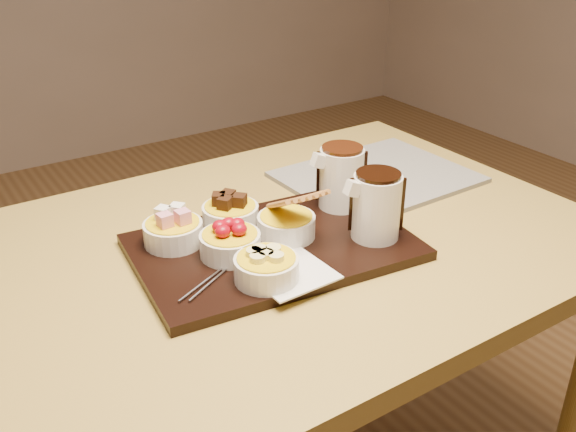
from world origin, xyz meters
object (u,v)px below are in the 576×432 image
dining_table (265,290)px  serving_board (273,247)px  pitcher_milk_chocolate (341,178)px  pitcher_dark_chocolate (376,207)px  bowl_strawberries (230,245)px  newspaper (377,177)px

dining_table → serving_board: serving_board is taller
pitcher_milk_chocolate → dining_table: bearing=-168.6°
dining_table → pitcher_dark_chocolate: size_ratio=10.63×
serving_board → bowl_strawberries: (-0.08, 0.00, 0.03)m
serving_board → pitcher_milk_chocolate: (0.18, 0.05, 0.07)m
serving_board → pitcher_milk_chocolate: 0.20m
pitcher_milk_chocolate → newspaper: pitcher_milk_chocolate is taller
dining_table → pitcher_dark_chocolate: 0.26m
pitcher_milk_chocolate → newspaper: (0.17, 0.09, -0.07)m
dining_table → pitcher_milk_chocolate: size_ratio=10.63×
serving_board → bowl_strawberries: 0.08m
bowl_strawberries → dining_table: bearing=20.4°
dining_table → serving_board: 0.11m
newspaper → pitcher_dark_chocolate: bearing=-132.7°
serving_board → pitcher_milk_chocolate: size_ratio=4.07×
pitcher_dark_chocolate → newspaper: 0.30m
pitcher_milk_chocolate → pitcher_dark_chocolate: bearing=-94.4°
serving_board → pitcher_milk_chocolate: pitcher_milk_chocolate is taller
serving_board → pitcher_dark_chocolate: size_ratio=4.07×
dining_table → bowl_strawberries: bowl_strawberries is taller
pitcher_dark_chocolate → pitcher_milk_chocolate: 0.13m
pitcher_dark_chocolate → newspaper: (0.19, 0.22, -0.07)m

